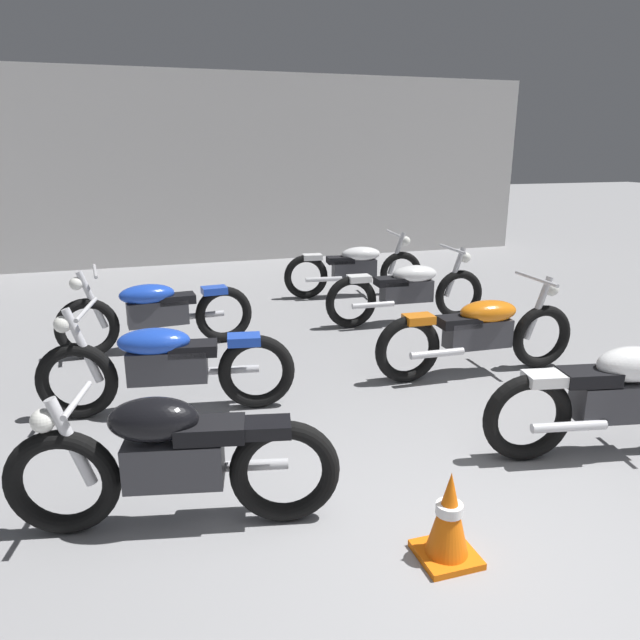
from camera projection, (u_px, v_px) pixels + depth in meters
name	position (u px, v px, depth m)	size (l,w,h in m)	color
ground_plane	(492.00, 570.00, 3.22)	(60.00, 60.00, 0.00)	gray
back_wall	(220.00, 170.00, 11.48)	(13.06, 0.24, 3.60)	#BCBAB7
motorcycle_left_row_0	(172.00, 458.00, 3.47)	(1.95, 0.61, 0.88)	black
motorcycle_left_row_1	(166.00, 364.00, 5.01)	(2.16, 0.68, 0.97)	black
motorcycle_left_row_2	(156.00, 311.00, 6.61)	(2.17, 0.68, 0.97)	black
motorcycle_right_row_0	(615.00, 398.00, 4.31)	(1.96, 0.57, 0.88)	black
motorcycle_right_row_1	(479.00, 332.00, 5.88)	(2.17, 0.68, 0.97)	black
motorcycle_right_row_2	(408.00, 290.00, 7.61)	(2.17, 0.68, 0.97)	black
motorcycle_right_row_3	(355.00, 267.00, 9.02)	(2.17, 0.68, 0.97)	black
traffic_cone	(449.00, 518.00, 3.25)	(0.32, 0.32, 0.54)	orange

